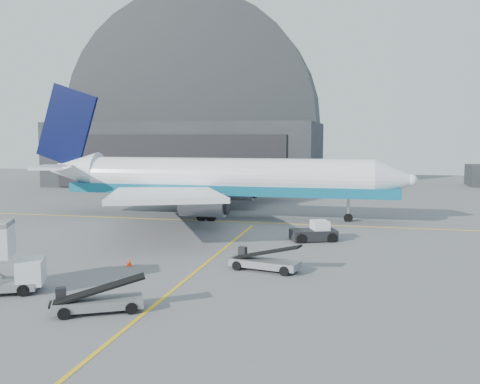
% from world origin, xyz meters
% --- Properties ---
extents(ground, '(200.00, 200.00, 0.00)m').
position_xyz_m(ground, '(0.00, 0.00, 0.00)').
color(ground, '#565659').
rests_on(ground, ground).
extents(taxi_lines, '(80.00, 42.12, 0.02)m').
position_xyz_m(taxi_lines, '(0.00, 12.67, 0.01)').
color(taxi_lines, gold).
rests_on(taxi_lines, ground).
extents(hangar, '(50.00, 28.30, 28.00)m').
position_xyz_m(hangar, '(-22.00, 64.95, 9.54)').
color(hangar, black).
rests_on(hangar, ground).
extents(airliner, '(45.74, 44.35, 16.05)m').
position_xyz_m(airliner, '(-5.74, 22.96, 4.49)').
color(airliner, white).
rests_on(airliner, ground).
extents(pushback_tug, '(4.58, 3.58, 1.87)m').
position_xyz_m(pushback_tug, '(7.15, 11.29, 0.70)').
color(pushback_tug, black).
rests_on(pushback_tug, ground).
extents(belt_loader_a, '(4.96, 3.61, 1.92)m').
position_xyz_m(belt_loader_a, '(-2.57, -11.32, 0.59)').
color(belt_loader_a, slate).
rests_on(belt_loader_a, ground).
extents(belt_loader_b, '(5.36, 2.73, 2.00)m').
position_xyz_m(belt_loader_b, '(4.59, -0.38, 0.62)').
color(belt_loader_b, slate).
rests_on(belt_loader_b, ground).
extents(traffic_cone, '(0.40, 0.40, 0.58)m').
position_xyz_m(traffic_cone, '(-5.24, -1.38, 0.28)').
color(traffic_cone, '#FD3C08').
rests_on(traffic_cone, ground).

